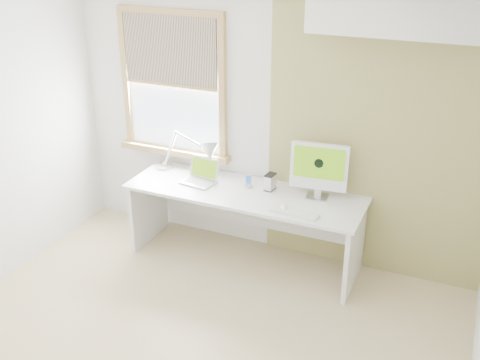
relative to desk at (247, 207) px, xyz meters
The scene contains 12 objects.
room 1.64m from the desk, 86.00° to the right, with size 4.04×3.54×2.64m.
accent_wall 1.37m from the desk, 15.12° to the left, with size 2.00×0.02×2.60m, color #94884D.
soffit 2.28m from the desk, ahead, with size 1.60×0.40×0.42m, color white.
window 1.38m from the desk, 163.21° to the left, with size 1.20×0.14×1.42m.
desk is the anchor object (origin of this frame).
desk_lamp 0.70m from the desk, 164.78° to the left, with size 0.73×0.29×0.40m.
laptop 0.53m from the desk, behind, with size 0.34×0.29×0.22m.
phone_dock 0.24m from the desk, 93.33° to the left, with size 0.08×0.08×0.14m.
external_drive 0.34m from the desk, 19.03° to the left, with size 0.09×0.13×0.15m.
imac 0.80m from the desk, ahead, with size 0.52×0.19×0.50m.
keyboard 0.66m from the desk, 27.98° to the right, with size 0.43×0.15×0.02m.
mouse 0.55m from the desk, 28.69° to the right, with size 0.06×0.10×0.03m, color white.
Camera 1 is at (1.75, -2.93, 2.98)m, focal length 42.64 mm.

